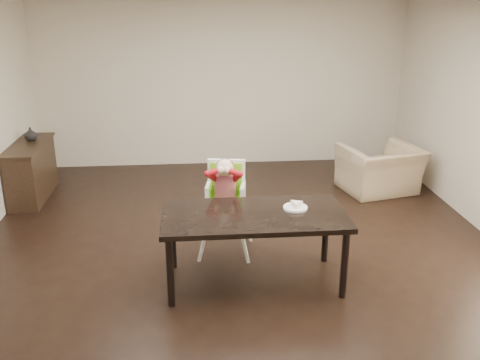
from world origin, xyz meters
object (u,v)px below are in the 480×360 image
(high_chair, at_px, (225,186))
(sideboard, at_px, (31,171))
(dining_table, at_px, (254,221))
(armchair, at_px, (381,162))

(high_chair, bearing_deg, sideboard, 153.47)
(high_chair, xyz_separation_m, sideboard, (-2.62, 1.88, -0.38))
(dining_table, xyz_separation_m, high_chair, (-0.24, 0.72, 0.10))
(sideboard, bearing_deg, high_chair, -35.64)
(dining_table, distance_m, sideboard, 3.88)
(dining_table, bearing_deg, sideboard, 137.67)
(armchair, bearing_deg, sideboard, -15.88)
(dining_table, distance_m, high_chair, 0.77)
(armchair, height_order, sideboard, armchair)
(armchair, bearing_deg, dining_table, 35.01)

